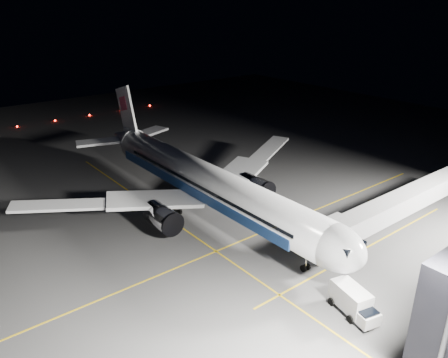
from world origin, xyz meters
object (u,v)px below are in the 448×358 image
baggage_tug (252,198)px  safety_cone_c (210,191)px  safety_cone_a (257,215)px  jet_bridge (401,203)px  airliner (203,181)px  service_truck (354,302)px  safety_cone_b (207,193)px

baggage_tug → safety_cone_c: bearing=-135.0°
safety_cone_a → baggage_tug: bearing=147.7°
jet_bridge → baggage_tug: jet_bridge is taller
safety_cone_c → safety_cone_a: bearing=0.5°
airliner → service_truck: 30.52m
jet_bridge → safety_cone_a: (-16.00, -12.96, -4.29)m
safety_cone_a → safety_cone_b: 11.79m
safety_cone_a → safety_cone_c: 12.27m
airliner → safety_cone_b: size_ratio=102.60×
service_truck → safety_cone_b: (-34.90, 6.13, -1.31)m
airliner → baggage_tug: bearing=72.7°
airliner → safety_cone_a: airliner is taller
baggage_tug → service_truck: bearing=3.7°
airliner → baggage_tug: (2.50, 7.99, -4.35)m
jet_bridge → service_truck: jet_bridge is taller
jet_bridge → safety_cone_a: jet_bridge is taller
safety_cone_b → safety_cone_c: bearing=118.3°
safety_cone_b → jet_bridge: bearing=26.9°
baggage_tug → airliner: bearing=-83.6°
service_truck → safety_cone_a: service_truck is taller
airliner → baggage_tug: airliner is taller
service_truck → safety_cone_b: bearing=-176.4°
airliner → service_truck: (30.24, -2.13, -3.56)m
baggage_tug → safety_cone_b: size_ratio=5.02×
airliner → safety_cone_b: bearing=139.4°
service_truck → safety_cone_a: size_ratio=10.66×
service_truck → baggage_tug: 29.54m
service_truck → safety_cone_b: 35.46m
service_truck → safety_cone_a: bearing=176.2°
airliner → jet_bridge: 29.31m
airliner → safety_cone_c: 8.70m
safety_cone_a → safety_cone_c: safety_cone_c is taller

